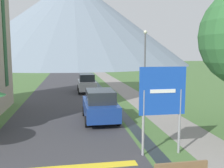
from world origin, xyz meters
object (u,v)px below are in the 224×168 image
parked_car_near (100,105)px  streetlamp (145,60)px  parked_car_far (87,83)px  road_sign (162,98)px

parked_car_near → streetlamp: size_ratio=0.69×
parked_car_far → streetlamp: 7.27m
road_sign → parked_car_far: (-1.82, 15.79, -1.31)m
parked_car_near → streetlamp: 7.25m
parked_car_near → parked_car_far: size_ratio=1.00×
road_sign → parked_car_near: road_sign is taller
parked_car_near → parked_car_far: (-0.05, 10.62, -0.00)m
road_sign → parked_car_far: road_sign is taller
road_sign → streetlamp: bearing=76.5°
parked_car_near → streetlamp: bearing=51.1°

